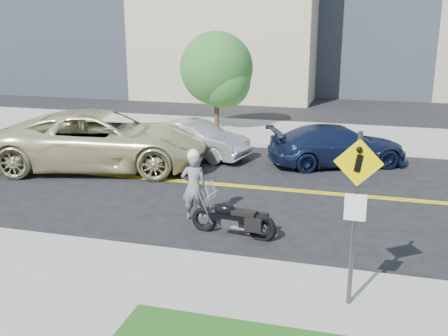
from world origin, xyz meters
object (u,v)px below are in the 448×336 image
(motorcycle, at_px, (233,211))
(parked_car_silver, at_px, (195,139))
(pedestrian_sign, at_px, (356,204))
(suv, at_px, (102,140))
(motorcyclist, at_px, (194,185))
(parked_car_blue, at_px, (337,145))

(motorcycle, distance_m, parked_car_silver, 7.31)
(pedestrian_sign, bearing_deg, motorcycle, 135.55)
(pedestrian_sign, bearing_deg, suv, 139.77)
(suv, bearing_deg, motorcycle, -140.88)
(motorcyclist, height_order, parked_car_silver, motorcyclist)
(motorcyclist, xyz_separation_m, parked_car_silver, (-1.93, 5.85, -0.24))
(motorcycle, bearing_deg, parked_car_blue, 81.60)
(pedestrian_sign, distance_m, suv, 10.99)
(pedestrian_sign, xyz_separation_m, parked_car_silver, (-5.86, 9.27, -1.30))
(suv, height_order, parked_car_silver, suv)
(parked_car_blue, bearing_deg, motorcycle, 140.06)
(motorcycle, bearing_deg, parked_car_silver, 122.53)
(parked_car_silver, bearing_deg, parked_car_blue, -73.97)
(motorcycle, distance_m, suv, 7.16)
(motorcyclist, xyz_separation_m, motorcycle, (1.21, -0.75, -0.29))
(parked_car_silver, bearing_deg, suv, 144.32)
(suv, relative_size, parked_car_silver, 1.72)
(motorcyclist, xyz_separation_m, parked_car_blue, (3.11, 6.12, -0.21))
(suv, bearing_deg, parked_car_blue, -84.79)
(parked_car_silver, bearing_deg, motorcyclist, -148.73)
(pedestrian_sign, bearing_deg, parked_car_silver, 122.30)
(pedestrian_sign, xyz_separation_m, parked_car_blue, (-0.81, 9.53, -1.27))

